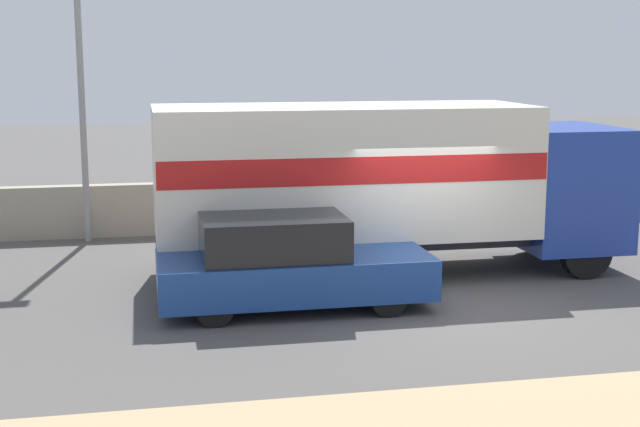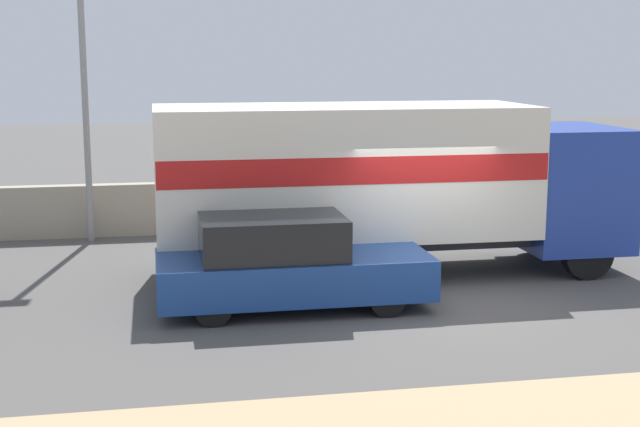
# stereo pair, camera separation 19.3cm
# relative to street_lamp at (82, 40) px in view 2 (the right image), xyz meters

# --- Properties ---
(ground_plane) EXTENTS (80.00, 80.00, 0.00)m
(ground_plane) POSITION_rel_street_lamp_xyz_m (5.97, -6.30, -4.36)
(ground_plane) COLOR #514F4C
(stone_wall_backdrop) EXTENTS (60.00, 0.35, 1.18)m
(stone_wall_backdrop) POSITION_rel_street_lamp_xyz_m (5.97, 0.49, -3.77)
(stone_wall_backdrop) COLOR #A39984
(stone_wall_backdrop) RESTS_ON ground_plane
(street_lamp) EXTENTS (0.56, 0.28, 7.60)m
(street_lamp) POSITION_rel_street_lamp_xyz_m (0.00, 0.00, 0.00)
(street_lamp) COLOR gray
(street_lamp) RESTS_ON ground_plane
(box_truck) EXTENTS (8.69, 2.57, 3.15)m
(box_truck) POSITION_rel_street_lamp_xyz_m (5.56, -4.09, -2.51)
(box_truck) COLOR navy
(box_truck) RESTS_ON ground_plane
(car_hatchback) EXTENTS (4.39, 1.84, 1.53)m
(car_hatchback) POSITION_rel_street_lamp_xyz_m (3.46, -5.96, -3.61)
(car_hatchback) COLOR navy
(car_hatchback) RESTS_ON ground_plane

